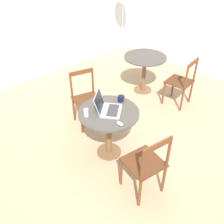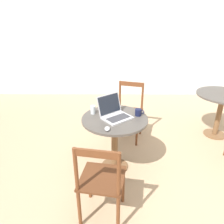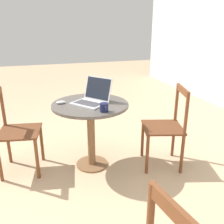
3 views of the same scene
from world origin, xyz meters
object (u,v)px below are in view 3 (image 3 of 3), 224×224
(cafe_table_near, at_px, (91,116))
(drinking_glass, at_px, (95,91))
(chair_near_back, at_px, (166,127))
(chair_near_front, at_px, (15,132))
(mug, at_px, (104,107))
(mouse, at_px, (61,102))
(laptop, at_px, (92,98))

(cafe_table_near, bearing_deg, drinking_glass, 155.94)
(chair_near_back, relative_size, drinking_glass, 8.60)
(chair_near_back, distance_m, drinking_glass, 0.92)
(chair_near_front, height_order, mug, chair_near_front)
(mug, bearing_deg, mouse, -135.85)
(chair_near_back, distance_m, mug, 0.81)
(mouse, relative_size, mug, 0.83)
(laptop, relative_size, mouse, 4.71)
(cafe_table_near, distance_m, mug, 0.36)
(laptop, bearing_deg, mouse, -104.53)
(chair_near_front, height_order, mouse, chair_near_front)
(drinking_glass, bearing_deg, mouse, -65.58)
(chair_near_back, xyz_separation_m, mouse, (-0.32, -1.11, 0.30))
(chair_near_front, xyz_separation_m, laptop, (0.13, 0.82, 0.34))
(mug, distance_m, drinking_glass, 0.58)
(laptop, xyz_separation_m, mouse, (-0.08, -0.32, -0.04))
(cafe_table_near, height_order, drinking_glass, drinking_glass)
(chair_near_back, height_order, laptop, laptop)
(laptop, relative_size, drinking_glass, 4.37)
(mouse, height_order, drinking_glass, drinking_glass)
(chair_near_back, distance_m, mouse, 1.20)
(cafe_table_near, xyz_separation_m, chair_near_back, (0.23, 0.81, -0.14))
(mug, xyz_separation_m, drinking_glass, (-0.58, 0.05, 0.01))
(cafe_table_near, relative_size, drinking_glass, 7.67)
(chair_near_front, relative_size, laptop, 1.97)
(mug, bearing_deg, cafe_table_near, -166.38)
(chair_near_back, relative_size, laptop, 1.97)
(cafe_table_near, relative_size, mug, 6.88)
(mouse, height_order, mug, mug)
(chair_near_front, distance_m, laptop, 0.90)
(chair_near_front, relative_size, mug, 7.71)
(cafe_table_near, relative_size, chair_near_front, 0.89)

